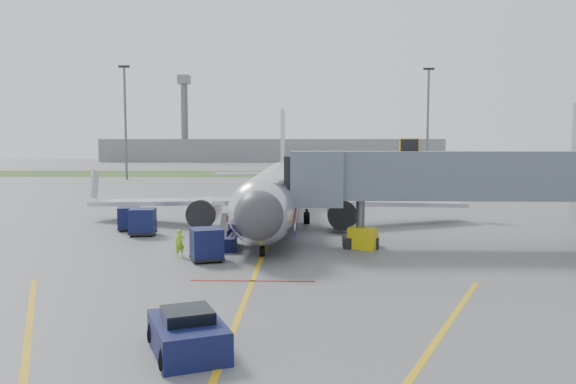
{
  "coord_description": "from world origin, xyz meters",
  "views": [
    {
      "loc": [
        2.59,
        -30.37,
        6.61
      ],
      "look_at": [
        1.29,
        8.61,
        3.2
      ],
      "focal_mm": 35.0,
      "sensor_mm": 36.0,
      "label": 1
    }
  ],
  "objects_px": {
    "belt_loader": "(226,240)",
    "ramp_worker": "(180,243)",
    "airliner": "(275,192)",
    "pushback_tug": "(188,334)"
  },
  "relations": [
    {
      "from": "belt_loader",
      "to": "ramp_worker",
      "type": "bearing_deg",
      "value": -128.33
    },
    {
      "from": "airliner",
      "to": "belt_loader",
      "type": "distance_m",
      "value": 11.26
    },
    {
      "from": "pushback_tug",
      "to": "ramp_worker",
      "type": "relative_size",
      "value": 2.47
    },
    {
      "from": "pushback_tug",
      "to": "airliner",
      "type": "bearing_deg",
      "value": 87.67
    },
    {
      "from": "belt_loader",
      "to": "airliner",
      "type": "bearing_deg",
      "value": 76.9
    },
    {
      "from": "belt_loader",
      "to": "pushback_tug",
      "type": "bearing_deg",
      "value": -85.66
    },
    {
      "from": "airliner",
      "to": "ramp_worker",
      "type": "distance_m",
      "value": 14.57
    },
    {
      "from": "belt_loader",
      "to": "ramp_worker",
      "type": "distance_m",
      "value": 3.68
    },
    {
      "from": "pushback_tug",
      "to": "belt_loader",
      "type": "bearing_deg",
      "value": 94.34
    },
    {
      "from": "airliner",
      "to": "pushback_tug",
      "type": "xyz_separation_m",
      "value": [
        -1.16,
        -28.48,
        -2.06
      ]
    }
  ]
}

